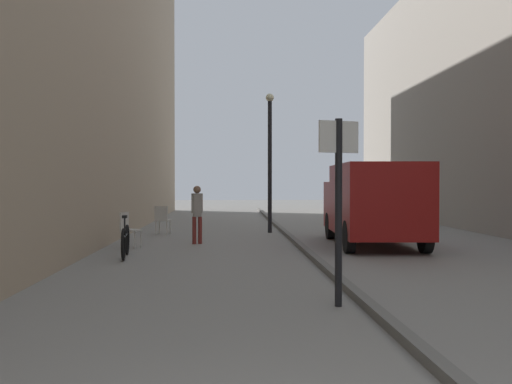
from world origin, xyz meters
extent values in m
plane|color=gray|center=(0.00, 12.00, 0.00)|extent=(80.00, 80.00, 0.00)
cube|color=#615F5B|center=(1.58, 12.00, 0.06)|extent=(0.16, 40.00, 0.12)
cylinder|color=maroon|center=(-1.26, 13.33, 0.38)|extent=(0.11, 0.11, 0.77)
cylinder|color=maroon|center=(-1.11, 13.37, 0.38)|extent=(0.11, 0.11, 0.77)
cube|color=gray|center=(-1.19, 13.35, 1.09)|extent=(0.25, 0.23, 0.65)
cylinder|color=gray|center=(-1.30, 13.32, 1.14)|extent=(0.09, 0.09, 0.55)
cylinder|color=gray|center=(-1.07, 13.38, 1.14)|extent=(0.09, 0.09, 0.55)
sphere|color=brown|center=(-1.19, 13.35, 1.52)|extent=(0.21, 0.21, 0.21)
cube|color=maroon|center=(3.59, 12.14, 1.27)|extent=(2.24, 3.67, 1.86)
cube|color=maroon|center=(3.73, 14.61, 1.04)|extent=(2.12, 1.49, 1.40)
cube|color=black|center=(3.75, 15.10, 1.35)|extent=(1.72, 0.13, 0.62)
cylinder|color=black|center=(2.79, 14.52, 0.40)|extent=(0.26, 0.81, 0.80)
cylinder|color=black|center=(4.64, 14.42, 0.40)|extent=(0.26, 0.81, 0.80)
cylinder|color=black|center=(2.61, 11.11, 0.40)|extent=(0.26, 0.81, 0.80)
cylinder|color=black|center=(4.46, 11.01, 0.40)|extent=(0.26, 0.81, 0.80)
cylinder|color=black|center=(1.20, 5.49, 1.30)|extent=(0.10, 0.10, 2.60)
cube|color=white|center=(1.20, 5.49, 2.35)|extent=(0.58, 0.20, 0.44)
cylinder|color=black|center=(1.11, 16.66, 2.25)|extent=(0.14, 0.14, 4.50)
sphere|color=beige|center=(1.11, 16.66, 4.62)|extent=(0.28, 0.28, 0.28)
torus|color=black|center=(-2.72, 11.14, 0.36)|extent=(0.13, 0.72, 0.72)
torus|color=black|center=(-2.61, 10.10, 0.36)|extent=(0.13, 0.72, 0.72)
cylinder|color=black|center=(-2.67, 10.62, 0.51)|extent=(0.15, 0.95, 0.05)
cylinder|color=black|center=(-2.65, 10.43, 0.73)|extent=(0.04, 0.04, 0.40)
cube|color=black|center=(-2.65, 10.43, 0.95)|extent=(0.12, 0.25, 0.06)
cylinder|color=#B7B2A8|center=(-2.62, 12.59, 0.23)|extent=(0.04, 0.04, 0.45)
cylinder|color=#B7B2A8|center=(-2.73, 12.23, 0.23)|extent=(0.04, 0.04, 0.45)
cylinder|color=#B7B2A8|center=(-2.98, 12.70, 0.23)|extent=(0.04, 0.04, 0.45)
cylinder|color=#B7B2A8|center=(-3.09, 12.34, 0.23)|extent=(0.04, 0.04, 0.45)
cube|color=#B7B2A8|center=(-2.86, 12.47, 0.47)|extent=(0.55, 0.55, 0.04)
cube|color=#B7B2A8|center=(-3.05, 12.52, 0.71)|extent=(0.16, 0.43, 0.45)
cylinder|color=#B7B2A8|center=(-2.63, 16.51, 0.23)|extent=(0.04, 0.04, 0.45)
cylinder|color=#B7B2A8|center=(-2.26, 16.43, 0.23)|extent=(0.04, 0.04, 0.45)
cylinder|color=#B7B2A8|center=(-2.70, 16.14, 0.23)|extent=(0.04, 0.04, 0.45)
cylinder|color=#B7B2A8|center=(-2.33, 16.07, 0.23)|extent=(0.04, 0.04, 0.45)
cube|color=#B7B2A8|center=(-2.48, 16.29, 0.47)|extent=(0.52, 0.52, 0.04)
cube|color=#B7B2A8|center=(-2.52, 16.09, 0.71)|extent=(0.44, 0.13, 0.45)
camera|label=1|loc=(-0.32, -2.01, 1.72)|focal=38.44mm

